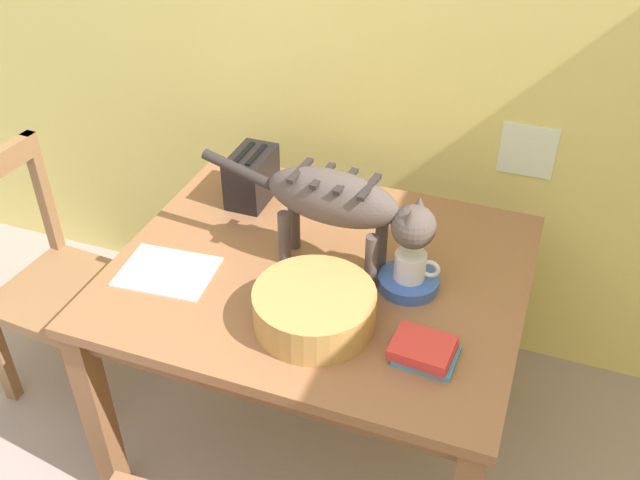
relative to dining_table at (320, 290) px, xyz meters
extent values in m
cube|color=#F0DC76|center=(-0.11, 0.72, 0.59)|extent=(4.31, 0.10, 2.50)
cube|color=white|center=(0.50, 0.67, 0.23)|extent=(0.19, 0.01, 0.19)
cube|color=#945F3D|center=(0.00, 0.00, 0.07)|extent=(1.19, 1.00, 0.03)
cube|color=brown|center=(0.00, 0.00, 0.02)|extent=(1.11, 0.92, 0.07)
cube|color=#945F3D|center=(-0.55, -0.45, -0.30)|extent=(0.07, 0.07, 0.72)
cube|color=#945F3D|center=(-0.55, 0.45, -0.30)|extent=(0.07, 0.07, 0.72)
cube|color=#945F3D|center=(0.55, 0.45, -0.30)|extent=(0.07, 0.07, 0.72)
ellipsoid|color=#524541|center=(0.03, 0.02, 0.33)|extent=(0.40, 0.17, 0.16)
cube|color=#2D2624|center=(-0.07, 0.03, 0.39)|extent=(0.03, 0.14, 0.01)
cube|color=#2D2624|center=(0.00, 0.02, 0.39)|extent=(0.03, 0.14, 0.01)
cube|color=#2D2624|center=(0.07, 0.02, 0.39)|extent=(0.03, 0.14, 0.01)
cube|color=#2D2624|center=(0.14, 0.01, 0.39)|extent=(0.03, 0.14, 0.01)
cylinder|color=#524541|center=(0.17, 0.05, 0.17)|extent=(0.04, 0.04, 0.17)
cylinder|color=#524541|center=(0.16, -0.03, 0.17)|extent=(0.04, 0.04, 0.17)
cylinder|color=#524541|center=(-0.10, 0.07, 0.17)|extent=(0.04, 0.04, 0.17)
cylinder|color=#524541|center=(-0.11, -0.01, 0.17)|extent=(0.04, 0.04, 0.17)
sphere|color=#524541|center=(0.27, 0.00, 0.30)|extent=(0.12, 0.12, 0.12)
cone|color=#524541|center=(0.27, 0.04, 0.35)|extent=(0.04, 0.04, 0.05)
cone|color=#524541|center=(0.26, -0.03, 0.35)|extent=(0.04, 0.04, 0.05)
cylinder|color=#2D2624|center=(-0.27, 0.04, 0.34)|extent=(0.23, 0.05, 0.08)
cylinder|color=#375DBB|center=(0.27, 0.00, 0.11)|extent=(0.17, 0.17, 0.04)
cylinder|color=white|center=(0.27, 0.00, 0.17)|extent=(0.09, 0.09, 0.08)
torus|color=white|center=(0.32, 0.00, 0.17)|extent=(0.06, 0.01, 0.06)
cube|color=silver|center=(-0.41, -0.18, 0.09)|extent=(0.29, 0.23, 0.01)
cube|color=#418EC4|center=(0.38, -0.25, 0.10)|extent=(0.16, 0.13, 0.02)
cube|color=red|center=(0.37, -0.26, 0.11)|extent=(0.16, 0.14, 0.02)
cube|color=red|center=(0.37, -0.26, 0.13)|extent=(0.16, 0.13, 0.01)
cylinder|color=#BF894A|center=(0.07, -0.23, 0.14)|extent=(0.33, 0.33, 0.11)
cylinder|color=brown|center=(0.07, -0.23, 0.15)|extent=(0.27, 0.27, 0.09)
cube|color=black|center=(-0.34, 0.28, 0.17)|extent=(0.12, 0.20, 0.17)
cube|color=black|center=(-0.36, 0.28, 0.26)|extent=(0.02, 0.14, 0.01)
cube|color=black|center=(-0.32, 0.28, 0.26)|extent=(0.02, 0.14, 0.01)
cube|color=#916641|center=(-0.94, -0.06, -0.24)|extent=(0.45, 0.45, 0.04)
cube|color=#916641|center=(-1.11, 0.14, 0.02)|extent=(0.04, 0.04, 0.48)
cube|color=#916641|center=(-0.74, 0.11, -0.46)|extent=(0.04, 0.04, 0.40)
cube|color=#916641|center=(-0.76, -0.26, -0.46)|extent=(0.04, 0.04, 0.40)
cube|color=#916641|center=(-1.11, 0.14, -0.46)|extent=(0.04, 0.04, 0.40)
cube|color=#916641|center=(-1.14, -0.24, -0.46)|extent=(0.04, 0.04, 0.40)
camera|label=1|loc=(0.57, -1.55, 1.39)|focal=39.94mm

